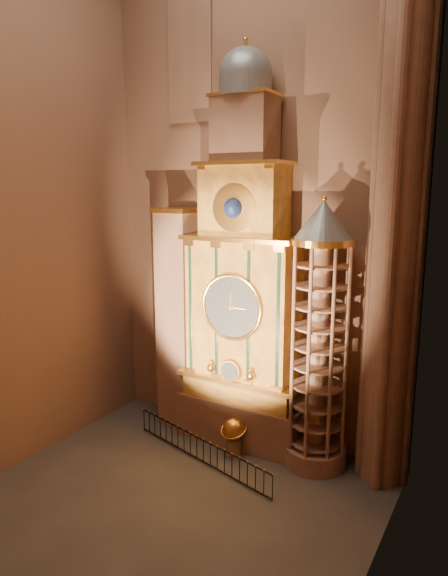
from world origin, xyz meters
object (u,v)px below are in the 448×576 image
Objects in this scene: astronomical_clock at (243,294)px; celestial_globe at (234,433)px; iron_railing at (200,450)px; portrait_tower at (178,319)px; stair_turret at (319,340)px.

astronomical_clock is 5.87m from celestial_globe.
iron_railing is (-0.60, -2.54, -6.12)m from astronomical_clock.
iron_railing is at bearing -103.27° from astronomical_clock.
stair_turret is at bearing -2.33° from portrait_tower.
celestial_globe is (-3.18, -1.10, -4.29)m from stair_turret.
portrait_tower is at bearing 179.71° from astronomical_clock.
celestial_globe is at bearing -76.96° from astronomical_clock.
astronomical_clock is 3.78m from stair_turret.
portrait_tower is 0.94× the size of stair_turret.
astronomical_clock is 2.24× the size of iron_railing.
astronomical_clock is at bearing 175.70° from stair_turret.
stair_turret is 6.65m from iron_railing.
celestial_globe is (0.32, -1.36, -5.70)m from astronomical_clock.
portrait_tower is at bearing 177.67° from stair_turret.
portrait_tower is at bearing 159.61° from celestial_globe.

